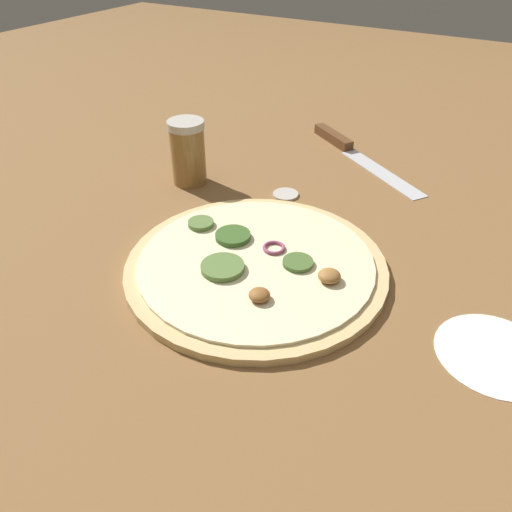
{
  "coord_description": "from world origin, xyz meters",
  "views": [
    {
      "loc": [
        0.44,
        0.26,
        0.39
      ],
      "look_at": [
        0.0,
        0.0,
        0.02
      ],
      "focal_mm": 35.0,
      "sensor_mm": 36.0,
      "label": 1
    }
  ],
  "objects": [
    {
      "name": "ground_plane",
      "position": [
        0.0,
        0.0,
        0.0
      ],
      "size": [
        3.0,
        3.0,
        0.0
      ],
      "primitive_type": "plane",
      "color": "brown"
    },
    {
      "name": "pizza",
      "position": [
        0.0,
        -0.0,
        0.01
      ],
      "size": [
        0.33,
        0.33,
        0.03
      ],
      "color": "#D6B77A",
      "rests_on": "ground_plane"
    },
    {
      "name": "knife",
      "position": [
        -0.41,
        -0.04,
        0.01
      ],
      "size": [
        0.19,
        0.27,
        0.02
      ],
      "rotation": [
        0.0,
        0.0,
        0.98
      ],
      "color": "silver",
      "rests_on": "ground_plane"
    },
    {
      "name": "spice_jar",
      "position": [
        -0.15,
        -0.22,
        0.05
      ],
      "size": [
        0.06,
        0.06,
        0.11
      ],
      "color": "olive",
      "rests_on": "ground_plane"
    },
    {
      "name": "loose_cap",
      "position": [
        -0.19,
        -0.06,
        0.0
      ],
      "size": [
        0.04,
        0.04,
        0.01
      ],
      "color": "beige",
      "rests_on": "ground_plane"
    },
    {
      "name": "flour_patch",
      "position": [
        -0.0,
        0.29,
        0.0
      ],
      "size": [
        0.12,
        0.12,
        0.0
      ],
      "color": "white",
      "rests_on": "ground_plane"
    }
  ]
}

